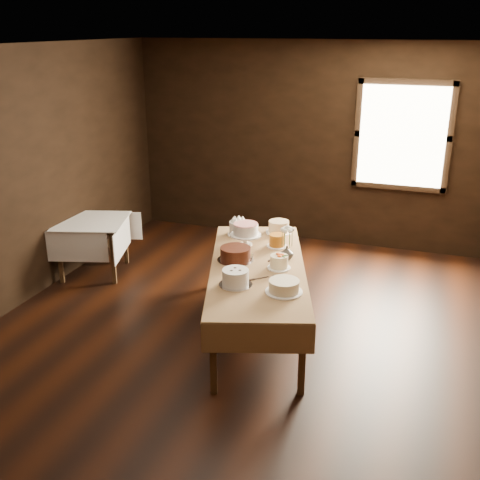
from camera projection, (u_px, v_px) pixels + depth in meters
name	position (u px, v px, depth m)	size (l,w,h in m)	color
floor	(234.00, 333.00, 5.96)	(5.00, 6.00, 0.01)	black
ceiling	(232.00, 47.00, 4.97)	(5.00, 6.00, 0.01)	beige
wall_back	(306.00, 144.00, 8.12)	(5.00, 0.02, 2.80)	black
wall_front	(23.00, 370.00, 2.81)	(5.00, 0.02, 2.80)	black
wall_left	(16.00, 180.00, 6.24)	(0.02, 6.00, 2.80)	black
window	(402.00, 136.00, 7.59)	(1.10, 0.05, 1.30)	#FFEABF
display_table	(257.00, 271.00, 5.77)	(1.60, 2.53, 0.73)	#3E2916
side_table	(92.00, 227.00, 7.19)	(1.04, 1.04, 0.70)	#3E2916
cake_meringue	(238.00, 229.00, 6.56)	(0.25, 0.25, 0.16)	white
cake_speckled	(279.00, 227.00, 6.64)	(0.30, 0.30, 0.14)	white
cake_lattice	(246.00, 235.00, 6.24)	(0.33, 0.33, 0.25)	white
cake_caramel	(277.00, 241.00, 6.21)	(0.23, 0.23, 0.14)	white
cake_chocolate	(235.00, 254.00, 5.84)	(0.43, 0.43, 0.14)	silver
cake_flowers	(279.00, 262.00, 5.66)	(0.25, 0.25, 0.14)	white
cake_swirl	(236.00, 278.00, 5.29)	(0.34, 0.34, 0.16)	silver
cake_cream	(284.00, 287.00, 5.16)	(0.38, 0.38, 0.12)	white
cake_server_a	(262.00, 278.00, 5.46)	(0.24, 0.03, 0.01)	silver
cake_server_b	(285.00, 282.00, 5.38)	(0.24, 0.03, 0.01)	silver
cake_server_c	(252.00, 256.00, 5.98)	(0.24, 0.03, 0.01)	silver
cake_server_d	(279.00, 257.00, 5.95)	(0.24, 0.03, 0.01)	silver
flower_vase	(287.00, 253.00, 5.88)	(0.13, 0.13, 0.14)	#2D2823
flower_bouquet	(287.00, 235.00, 5.82)	(0.14, 0.14, 0.20)	white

